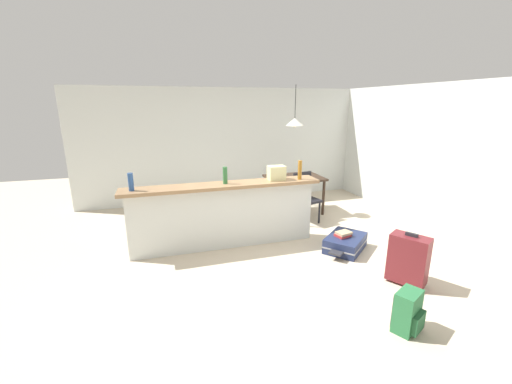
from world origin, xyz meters
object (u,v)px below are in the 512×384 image
(bottle_amber, at_px, (300,170))
(book_stack, at_px, (343,234))
(bottle_green, at_px, (225,175))
(dining_table, at_px, (294,181))
(pendant_lamp, at_px, (295,122))
(dining_chair_near_partition, at_px, (305,195))
(suitcase_flat_navy, at_px, (345,243))
(grocery_bag, at_px, (276,173))
(bottle_blue, at_px, (131,182))
(suitcase_upright_maroon, at_px, (408,259))
(backpack_green, at_px, (408,312))

(bottle_amber, relative_size, book_stack, 1.14)
(bottle_green, bearing_deg, dining_table, 36.59)
(bottle_green, distance_m, dining_table, 2.12)
(pendant_lamp, bearing_deg, bottle_amber, -109.27)
(dining_chair_near_partition, xyz_separation_m, suitcase_flat_navy, (0.07, -1.32, -0.41))
(grocery_bag, bearing_deg, pendant_lamp, 56.13)
(bottle_blue, height_order, grocery_bag, bottle_blue)
(dining_table, bearing_deg, bottle_green, -143.41)
(bottle_green, relative_size, pendant_lamp, 0.32)
(bottle_amber, distance_m, book_stack, 1.18)
(dining_chair_near_partition, relative_size, pendant_lamp, 1.17)
(dining_chair_near_partition, distance_m, suitcase_upright_maroon, 2.40)
(bottle_blue, height_order, dining_chair_near_partition, bottle_blue)
(bottle_blue, distance_m, pendant_lamp, 3.26)
(pendant_lamp, bearing_deg, backpack_green, -95.22)
(bottle_blue, bearing_deg, backpack_green, -42.61)
(grocery_bag, xyz_separation_m, dining_chair_near_partition, (0.82, 0.66, -0.60))
(bottle_blue, height_order, suitcase_upright_maroon, bottle_blue)
(grocery_bag, bearing_deg, book_stack, -37.91)
(suitcase_upright_maroon, distance_m, book_stack, 1.09)
(bottle_blue, relative_size, book_stack, 0.94)
(backpack_green, bearing_deg, bottle_blue, 137.39)
(bottle_blue, distance_m, bottle_amber, 2.48)
(book_stack, bearing_deg, bottle_green, 158.84)
(pendant_lamp, relative_size, suitcase_upright_maroon, 1.19)
(suitcase_flat_navy, bearing_deg, dining_table, 91.44)
(bottle_green, xyz_separation_m, dining_chair_near_partition, (1.63, 0.67, -0.62))
(grocery_bag, distance_m, dining_chair_near_partition, 1.21)
(suitcase_upright_maroon, bearing_deg, bottle_amber, 113.72)
(dining_table, xyz_separation_m, backpack_green, (-0.36, -3.64, -0.44))
(suitcase_upright_maroon, bearing_deg, dining_chair_near_partition, 96.39)
(bottle_blue, relative_size, dining_chair_near_partition, 0.27)
(dining_table, xyz_separation_m, dining_chair_near_partition, (-0.02, -0.56, -0.13))
(suitcase_flat_navy, bearing_deg, bottle_blue, 168.27)
(book_stack, bearing_deg, grocery_bag, 142.09)
(dining_table, bearing_deg, backpack_green, -95.71)
(bottle_amber, height_order, backpack_green, bottle_amber)
(bottle_blue, xyz_separation_m, dining_table, (2.96, 1.25, -0.49))
(suitcase_flat_navy, bearing_deg, suitcase_upright_maroon, -79.34)
(grocery_bag, relative_size, pendant_lamp, 0.33)
(bottle_blue, bearing_deg, suitcase_flat_navy, -11.73)
(bottle_green, height_order, suitcase_upright_maroon, bottle_green)
(dining_table, distance_m, backpack_green, 3.69)
(book_stack, bearing_deg, dining_chair_near_partition, 91.14)
(dining_chair_near_partition, xyz_separation_m, backpack_green, (-0.34, -3.09, -0.31))
(bottle_amber, distance_m, suitcase_flat_navy, 1.31)
(bottle_amber, relative_size, backpack_green, 0.71)
(bottle_amber, height_order, suitcase_upright_maroon, bottle_amber)
(dining_chair_near_partition, bearing_deg, grocery_bag, -141.34)
(grocery_bag, height_order, pendant_lamp, pendant_lamp)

